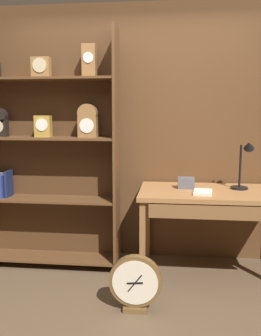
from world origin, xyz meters
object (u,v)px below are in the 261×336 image
at_px(workbench, 215,200).
at_px(toolbox_small, 186,183).
at_px(open_repair_manual, 203,192).
at_px(desk_lamp, 244,164).
at_px(bookshelf, 43,150).
at_px(round_clock_large, 135,283).

distance_m(workbench, toolbox_small, 0.31).
bearing_deg(toolbox_small, workbench, -20.35).
bearing_deg(open_repair_manual, desk_lamp, 35.33).
bearing_deg(bookshelf, workbench, -2.35).
height_order(bookshelf, open_repair_manual, bookshelf).
distance_m(workbench, round_clock_large, 1.09).
bearing_deg(open_repair_manual, round_clock_large, -124.88).
relative_size(workbench, open_repair_manual, 6.28).
bearing_deg(bookshelf, desk_lamp, 1.08).
height_order(desk_lamp, open_repair_manual, desk_lamp).
relative_size(workbench, desk_lamp, 2.91).
distance_m(bookshelf, open_repair_manual, 1.57).
relative_size(bookshelf, toolbox_small, 14.82).
height_order(toolbox_small, round_clock_large, toolbox_small).
bearing_deg(bookshelf, round_clock_large, -38.58).
height_order(workbench, toolbox_small, toolbox_small).
bearing_deg(workbench, open_repair_manual, -138.39).
height_order(open_repair_manual, round_clock_large, open_repair_manual).
relative_size(toolbox_small, round_clock_large, 0.34).
relative_size(open_repair_manual, round_clock_large, 0.49).
distance_m(toolbox_small, open_repair_manual, 0.25).
xyz_separation_m(bookshelf, workbench, (1.64, -0.07, -0.44)).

